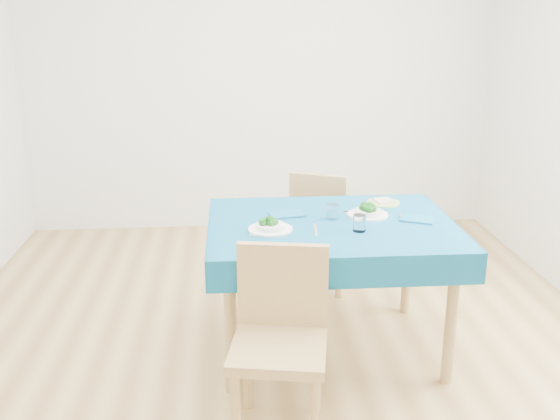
{
  "coord_description": "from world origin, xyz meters",
  "views": [
    {
      "loc": [
        -0.25,
        -3.12,
        1.84
      ],
      "look_at": [
        0.0,
        0.0,
        0.85
      ],
      "focal_mm": 40.0,
      "sensor_mm": 36.0,
      "label": 1
    }
  ],
  "objects": [
    {
      "name": "room_shell",
      "position": [
        0.0,
        0.0,
        1.35
      ],
      "size": [
        4.02,
        4.52,
        2.73
      ],
      "color": "olive",
      "rests_on": "ground"
    },
    {
      "name": "table",
      "position": [
        0.28,
        0.04,
        0.38
      ],
      "size": [
        1.33,
        1.01,
        0.76
      ],
      "primitive_type": "cube",
      "color": "navy",
      "rests_on": "ground"
    },
    {
      "name": "chair_near",
      "position": [
        -0.06,
        -0.69,
        0.52
      ],
      "size": [
        0.49,
        0.52,
        1.04
      ],
      "primitive_type": "cube",
      "rotation": [
        0.0,
        0.0,
        -0.18
      ],
      "color": "#9A7A48",
      "rests_on": "ground"
    },
    {
      "name": "chair_far",
      "position": [
        0.37,
        0.89,
        0.47
      ],
      "size": [
        0.51,
        0.53,
        0.95
      ],
      "primitive_type": "cube",
      "rotation": [
        0.0,
        0.0,
        2.73
      ],
      "color": "#9A7A48",
      "rests_on": "ground"
    },
    {
      "name": "bowl_near",
      "position": [
        -0.05,
        -0.06,
        0.79
      ],
      "size": [
        0.23,
        0.23,
        0.07
      ],
      "primitive_type": null,
      "color": "white",
      "rests_on": "table"
    },
    {
      "name": "bowl_far",
      "position": [
        0.5,
        0.14,
        0.79
      ],
      "size": [
        0.23,
        0.23,
        0.07
      ],
      "primitive_type": null,
      "color": "white",
      "rests_on": "table"
    },
    {
      "name": "fork_near",
      "position": [
        -0.14,
        -0.05,
        0.76
      ],
      "size": [
        0.07,
        0.19,
        0.0
      ],
      "primitive_type": "cube",
      "rotation": [
        0.0,
        0.0,
        -0.26
      ],
      "color": "silver",
      "rests_on": "table"
    },
    {
      "name": "knife_near",
      "position": [
        0.18,
        -0.08,
        0.76
      ],
      "size": [
        0.03,
        0.2,
        0.0
      ],
      "primitive_type": "cube",
      "rotation": [
        0.0,
        0.0,
        -0.08
      ],
      "color": "silver",
      "rests_on": "table"
    },
    {
      "name": "fork_far",
      "position": [
        0.4,
        0.15,
        0.76
      ],
      "size": [
        0.03,
        0.16,
        0.0
      ],
      "primitive_type": "cube",
      "rotation": [
        0.0,
        0.0,
        0.05
      ],
      "color": "silver",
      "rests_on": "table"
    },
    {
      "name": "knife_far",
      "position": [
        0.68,
        0.07,
        0.76
      ],
      "size": [
        0.03,
        0.19,
        0.0
      ],
      "primitive_type": "cube",
      "rotation": [
        0.0,
        0.0,
        -0.06
      ],
      "color": "silver",
      "rests_on": "table"
    },
    {
      "name": "napkin_near",
      "position": [
        0.05,
        0.19,
        0.76
      ],
      "size": [
        0.21,
        0.17,
        0.01
      ],
      "primitive_type": "cube",
      "rotation": [
        0.0,
        0.0,
        0.19
      ],
      "color": "#0D5075",
      "rests_on": "table"
    },
    {
      "name": "napkin_far",
      "position": [
        0.76,
        0.04,
        0.76
      ],
      "size": [
        0.21,
        0.19,
        0.01
      ],
      "primitive_type": "cube",
      "rotation": [
        0.0,
        0.0,
        -0.44
      ],
      "color": "#0D5075",
      "rests_on": "table"
    },
    {
      "name": "tumbler_center",
      "position": [
        0.3,
        0.1,
        0.8
      ],
      "size": [
        0.07,
        0.07,
        0.09
      ],
      "primitive_type": "cylinder",
      "color": "white",
      "rests_on": "table"
    },
    {
      "name": "tumbler_side",
      "position": [
        0.41,
        -0.1,
        0.8
      ],
      "size": [
        0.07,
        0.07,
        0.09
      ],
      "primitive_type": "cylinder",
      "color": "white",
      "rests_on": "table"
    },
    {
      "name": "side_plate",
      "position": [
        0.65,
        0.37,
        0.76
      ],
      "size": [
        0.2,
        0.2,
        0.01
      ],
      "primitive_type": "cylinder",
      "color": "#A0C560",
      "rests_on": "table"
    },
    {
      "name": "bread_slice",
      "position": [
        0.65,
        0.37,
        0.78
      ],
      "size": [
        0.12,
        0.12,
        0.01
      ],
      "primitive_type": "cube",
      "rotation": [
        0.0,
        0.0,
        0.22
      ],
      "color": "beige",
      "rests_on": "side_plate"
    }
  ]
}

